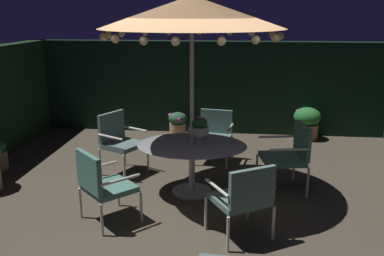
# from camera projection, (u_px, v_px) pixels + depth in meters

# --- Properties ---
(ground_plane) EXTENTS (7.94, 7.44, 0.02)m
(ground_plane) POSITION_uv_depth(u_px,v_px,m) (195.00, 200.00, 5.89)
(ground_plane) COLOR #494032
(hedge_backdrop_rear) EXTENTS (7.94, 0.30, 1.98)m
(hedge_backdrop_rear) POSITION_uv_depth(u_px,v_px,m) (211.00, 87.00, 9.03)
(hedge_backdrop_rear) COLOR black
(hedge_backdrop_rear) RESTS_ON ground_plane
(patio_dining_table) EXTENTS (1.58, 1.24, 0.75)m
(patio_dining_table) POSITION_uv_depth(u_px,v_px,m) (192.00, 153.00, 5.97)
(patio_dining_table) COLOR silver
(patio_dining_table) RESTS_ON ground_plane
(patio_umbrella) EXTENTS (2.50, 2.50, 2.86)m
(patio_umbrella) POSITION_uv_depth(u_px,v_px,m) (192.00, 12.00, 5.44)
(patio_umbrella) COLOR beige
(patio_umbrella) RESTS_ON ground_plane
(centerpiece_planter) EXTENTS (0.30, 0.30, 0.41)m
(centerpiece_planter) POSITION_uv_depth(u_px,v_px,m) (198.00, 127.00, 5.92)
(centerpiece_planter) COLOR silver
(centerpiece_planter) RESTS_ON patio_dining_table
(patio_chair_north) EXTENTS (0.83, 0.82, 0.93)m
(patio_chair_north) POSITION_uv_depth(u_px,v_px,m) (244.00, 196.00, 4.73)
(patio_chair_north) COLOR beige
(patio_chair_north) RESTS_ON ground_plane
(patio_chair_northeast) EXTENTS (0.73, 0.76, 1.00)m
(patio_chair_northeast) POSITION_uv_depth(u_px,v_px,m) (290.00, 152.00, 6.09)
(patio_chair_northeast) COLOR silver
(patio_chair_northeast) RESTS_ON ground_plane
(patio_chair_east) EXTENTS (0.72, 0.67, 0.90)m
(patio_chair_east) POSITION_uv_depth(u_px,v_px,m) (214.00, 132.00, 7.31)
(patio_chair_east) COLOR beige
(patio_chair_east) RESTS_ON ground_plane
(patio_chair_southeast) EXTENTS (0.77, 0.79, 1.00)m
(patio_chair_southeast) POSITION_uv_depth(u_px,v_px,m) (119.00, 138.00, 6.75)
(patio_chair_southeast) COLOR silver
(patio_chair_southeast) RESTS_ON ground_plane
(patio_chair_south) EXTENTS (0.84, 0.84, 0.95)m
(patio_chair_south) POSITION_uv_depth(u_px,v_px,m) (102.00, 182.00, 5.11)
(patio_chair_south) COLOR silver
(patio_chair_south) RESTS_ON ground_plane
(potted_plant_right_near) EXTENTS (0.56, 0.56, 0.67)m
(potted_plant_right_near) POSITION_uv_depth(u_px,v_px,m) (307.00, 122.00, 8.64)
(potted_plant_right_near) COLOR #A56C43
(potted_plant_right_near) RESTS_ON ground_plane
(potted_plant_left_far) EXTENTS (0.40, 0.39, 0.54)m
(potted_plant_left_far) POSITION_uv_depth(u_px,v_px,m) (177.00, 124.00, 8.78)
(potted_plant_left_far) COLOR tan
(potted_plant_left_far) RESTS_ON ground_plane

